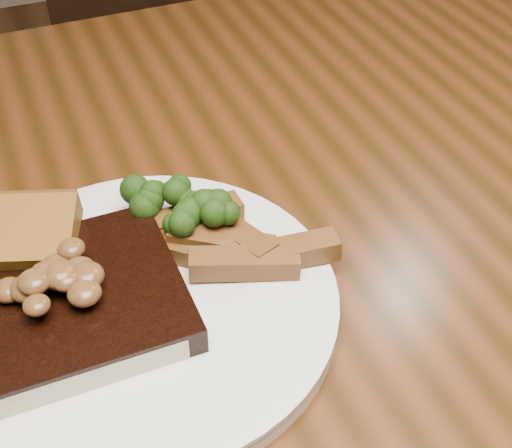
{
  "coord_description": "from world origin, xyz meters",
  "views": [
    {
      "loc": [
        -0.13,
        -0.37,
        1.14
      ],
      "look_at": [
        0.02,
        -0.0,
        0.78
      ],
      "focal_mm": 50.0,
      "sensor_mm": 36.0,
      "label": 1
    }
  ],
  "objects_px": {
    "dining_table": "(234,333)",
    "plate": "(145,306)",
    "potato_wedges": "(238,249)",
    "garlic_bread": "(6,256)",
    "chair_far": "(208,130)",
    "steak": "(51,310)"
  },
  "relations": [
    {
      "from": "dining_table",
      "to": "plate",
      "type": "bearing_deg",
      "value": -159.28
    },
    {
      "from": "chair_far",
      "to": "steak",
      "type": "bearing_deg",
      "value": 84.24
    },
    {
      "from": "chair_far",
      "to": "steak",
      "type": "height_order",
      "value": "chair_far"
    },
    {
      "from": "garlic_bread",
      "to": "dining_table",
      "type": "bearing_deg",
      "value": 6.01
    },
    {
      "from": "potato_wedges",
      "to": "dining_table",
      "type": "bearing_deg",
      "value": 84.55
    },
    {
      "from": "dining_table",
      "to": "steak",
      "type": "xyz_separation_m",
      "value": [
        -0.14,
        -0.03,
        0.12
      ]
    },
    {
      "from": "garlic_bread",
      "to": "potato_wedges",
      "type": "xyz_separation_m",
      "value": [
        0.16,
        -0.06,
        0.0
      ]
    },
    {
      "from": "dining_table",
      "to": "chair_far",
      "type": "bearing_deg",
      "value": 73.36
    },
    {
      "from": "dining_table",
      "to": "garlic_bread",
      "type": "distance_m",
      "value": 0.2
    },
    {
      "from": "chair_far",
      "to": "plate",
      "type": "bearing_deg",
      "value": 89.08
    },
    {
      "from": "garlic_bread",
      "to": "potato_wedges",
      "type": "height_order",
      "value": "same"
    },
    {
      "from": "chair_far",
      "to": "garlic_bread",
      "type": "distance_m",
      "value": 0.73
    },
    {
      "from": "plate",
      "to": "potato_wedges",
      "type": "relative_size",
      "value": 2.69
    },
    {
      "from": "dining_table",
      "to": "plate",
      "type": "height_order",
      "value": "plate"
    },
    {
      "from": "plate",
      "to": "dining_table",
      "type": "bearing_deg",
      "value": 20.72
    },
    {
      "from": "plate",
      "to": "steak",
      "type": "bearing_deg",
      "value": 176.74
    },
    {
      "from": "dining_table",
      "to": "potato_wedges",
      "type": "relative_size",
      "value": 15.55
    },
    {
      "from": "potato_wedges",
      "to": "plate",
      "type": "bearing_deg",
      "value": -171.54
    },
    {
      "from": "chair_far",
      "to": "plate",
      "type": "distance_m",
      "value": 0.74
    },
    {
      "from": "steak",
      "to": "garlic_bread",
      "type": "xyz_separation_m",
      "value": [
        -0.02,
        0.07,
        -0.0
      ]
    },
    {
      "from": "dining_table",
      "to": "plate",
      "type": "relative_size",
      "value": 5.78
    },
    {
      "from": "plate",
      "to": "garlic_bread",
      "type": "height_order",
      "value": "garlic_bread"
    }
  ]
}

